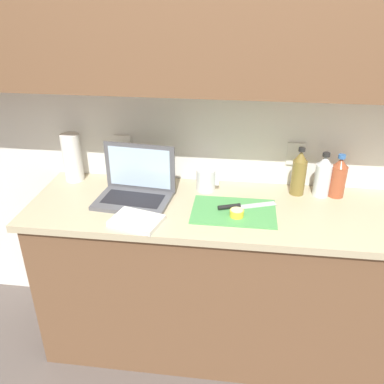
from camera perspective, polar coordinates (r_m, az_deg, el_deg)
ground_plane at (r=2.54m, az=8.54°, el=-20.19°), size 12.00×12.00×0.00m
wall_back at (r=1.98m, az=11.73°, el=17.99°), size 5.20×0.38×2.60m
counter_unit at (r=2.23m, az=9.94°, el=-12.20°), size 2.32×0.59×0.89m
laptop at (r=2.05m, az=-7.89°, el=0.70°), size 0.39×0.28×0.26m
cutting_board at (r=1.94m, az=5.88°, el=-2.73°), size 0.40×0.27×0.01m
knife at (r=1.96m, az=6.33°, el=-2.00°), size 0.28×0.13×0.02m
lemon_half_cut at (r=1.89m, az=6.30°, el=-2.95°), size 0.07×0.07×0.03m
bottle_green_soda at (r=2.16m, az=19.84°, el=1.92°), size 0.08×0.08×0.23m
bottle_oil_tall at (r=2.15m, az=17.90°, el=2.12°), size 0.08×0.08×0.23m
bottle_water_clear at (r=2.12m, az=14.76°, el=2.57°), size 0.07×0.07×0.25m
measuring_cup at (r=2.12m, az=1.96°, el=1.72°), size 0.12×0.10×0.11m
paper_towel_roll at (r=2.29m, az=-16.46°, el=4.66°), size 0.10×0.10×0.26m
dish_towel at (r=1.86m, az=-7.79°, el=-4.02°), size 0.25×0.21×0.02m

